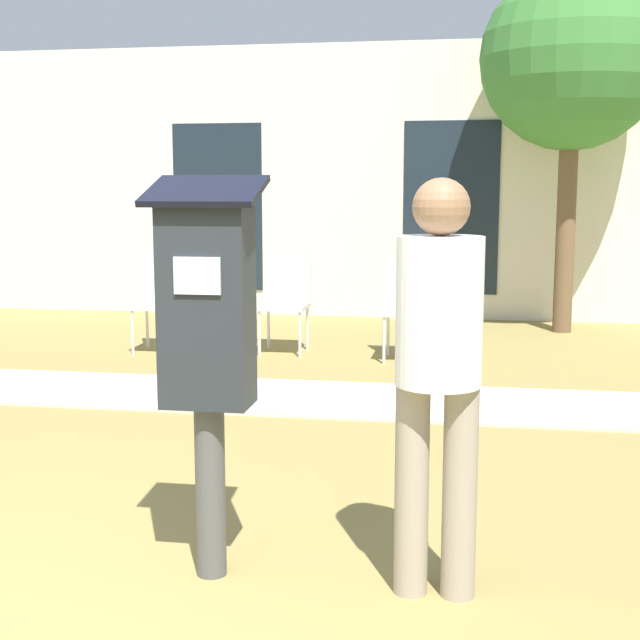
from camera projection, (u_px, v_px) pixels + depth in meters
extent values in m
cube|color=#B7B2A8|center=(244.00, 395.00, 6.63)|extent=(12.00, 1.10, 0.02)
cube|color=beige|center=(334.00, 182.00, 10.64)|extent=(10.00, 0.24, 3.20)
cube|color=#19232D|center=(218.00, 207.00, 10.79)|extent=(1.10, 0.02, 2.00)
cube|color=#19232D|center=(451.00, 208.00, 10.33)|extent=(1.10, 0.02, 2.00)
cylinder|color=#4C4C4C|center=(210.00, 491.00, 3.54)|extent=(0.12, 0.12, 0.70)
cube|color=#23282D|center=(207.00, 304.00, 3.43)|extent=(0.34, 0.22, 0.80)
cube|color=silver|center=(197.00, 276.00, 3.30)|extent=(0.18, 0.01, 0.14)
cube|color=black|center=(205.00, 191.00, 3.37)|extent=(0.44, 0.31, 0.12)
cylinder|color=gray|center=(412.00, 490.00, 3.37)|extent=(0.13, 0.13, 0.82)
cylinder|color=gray|center=(460.00, 492.00, 3.34)|extent=(0.13, 0.13, 0.82)
cylinder|color=white|center=(439.00, 311.00, 3.26)|extent=(0.32, 0.32, 0.55)
sphere|color=#8C6647|center=(441.00, 207.00, 3.20)|extent=(0.21, 0.21, 0.21)
cylinder|color=silver|center=(132.00, 333.00, 8.23)|extent=(0.03, 0.03, 0.42)
cylinder|color=silver|center=(172.00, 334.00, 8.17)|extent=(0.03, 0.03, 0.42)
cylinder|color=silver|center=(147.00, 326.00, 8.60)|extent=(0.03, 0.03, 0.42)
cylinder|color=silver|center=(185.00, 327.00, 8.54)|extent=(0.03, 0.03, 0.42)
cube|color=silver|center=(158.00, 306.00, 8.35)|extent=(0.44, 0.44, 0.04)
cube|color=silver|center=(165.00, 279.00, 8.51)|extent=(0.44, 0.04, 0.44)
cylinder|color=silver|center=(259.00, 333.00, 8.19)|extent=(0.03, 0.03, 0.42)
cylinder|color=silver|center=(300.00, 335.00, 8.12)|extent=(0.03, 0.03, 0.42)
cylinder|color=silver|center=(269.00, 327.00, 8.56)|extent=(0.03, 0.03, 0.42)
cylinder|color=silver|center=(307.00, 328.00, 8.49)|extent=(0.03, 0.03, 0.42)
cube|color=silver|center=(284.00, 307.00, 8.31)|extent=(0.44, 0.44, 0.04)
cube|color=silver|center=(288.00, 279.00, 8.47)|extent=(0.44, 0.04, 0.44)
cylinder|color=silver|center=(384.00, 340.00, 7.82)|extent=(0.03, 0.03, 0.42)
cylinder|color=silver|center=(427.00, 342.00, 7.75)|extent=(0.03, 0.03, 0.42)
cylinder|color=silver|center=(388.00, 333.00, 8.19)|extent=(0.03, 0.03, 0.42)
cylinder|color=silver|center=(429.00, 335.00, 8.12)|extent=(0.03, 0.03, 0.42)
cube|color=silver|center=(408.00, 312.00, 7.94)|extent=(0.44, 0.44, 0.04)
cube|color=silver|center=(410.00, 283.00, 8.10)|extent=(0.44, 0.04, 0.44)
cylinder|color=brown|center=(566.00, 229.00, 9.43)|extent=(0.20, 0.20, 2.20)
sphere|color=#387533|center=(573.00, 58.00, 9.17)|extent=(1.90, 1.90, 1.90)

